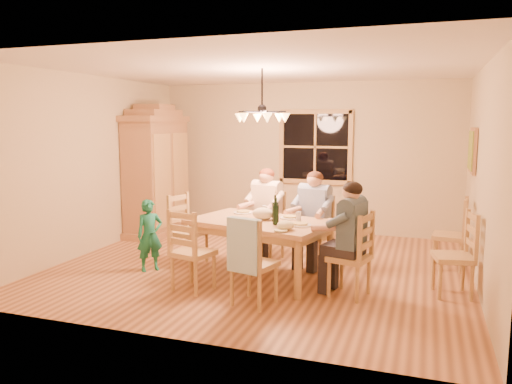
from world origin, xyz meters
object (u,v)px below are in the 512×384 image
at_px(chair_near_right, 254,277).
at_px(adult_woman, 266,202).
at_px(chair_spare_back, 449,247).
at_px(chair_end_right, 349,270).
at_px(chair_far_right, 314,245).
at_px(wine_bottle_b, 276,211).
at_px(wine_bottle_a, 275,208).
at_px(armoire, 157,175).
at_px(chair_end_left, 189,243).
at_px(child, 150,235).
at_px(dining_table, 261,228).
at_px(chair_near_left, 193,265).
at_px(chair_spare_front, 452,270).
at_px(chandelier, 262,116).
at_px(chair_far_left, 266,238).
at_px(adult_plaid_man, 314,207).
at_px(adult_slate_man, 350,224).

xyz_separation_m(chair_near_right, adult_woman, (-0.44, 1.81, 0.54)).
height_order(chair_near_right, chair_spare_back, same).
bearing_deg(chair_spare_back, chair_end_right, 150.17).
bearing_deg(chair_far_right, wine_bottle_b, 87.38).
bearing_deg(wine_bottle_a, armoire, 146.00).
relative_size(chair_far_right, chair_end_right, 1.00).
xyz_separation_m(chair_end_left, chair_end_right, (2.34, -0.59, 0.00)).
xyz_separation_m(adult_woman, child, (-1.30, -1.07, -0.36)).
relative_size(dining_table, adult_woman, 2.23).
bearing_deg(chair_end_right, chair_spare_back, -22.00).
bearing_deg(armoire, chair_near_left, -52.57).
height_order(chair_near_right, chair_end_right, same).
bearing_deg(chair_near_left, chair_end_right, 26.57).
bearing_deg(child, chair_spare_front, -42.66).
bearing_deg(armoire, chandelier, -29.35).
height_order(chair_near_left, wine_bottle_b, wine_bottle_b).
bearing_deg(child, armoire, 70.72).
relative_size(chair_end_left, chair_spare_back, 1.00).
relative_size(chandelier, adult_woman, 0.88).
bearing_deg(chandelier, adult_woman, 99.31).
bearing_deg(adult_woman, chair_end_left, 46.74).
relative_size(dining_table, chair_far_left, 1.97).
distance_m(chair_near_right, wine_bottle_a, 1.09).
height_order(chair_far_right, chair_end_right, same).
relative_size(chandelier, dining_table, 0.40).
bearing_deg(adult_plaid_man, armoire, -6.05).
bearing_deg(chair_end_left, dining_table, 90.00).
bearing_deg(chair_far_right, chandelier, 31.69).
height_order(chair_far_left, chair_end_right, same).
height_order(dining_table, chair_end_left, chair_end_left).
bearing_deg(chair_far_right, chair_end_right, 136.64).
bearing_deg(chair_far_right, chair_spare_front, 175.20).
distance_m(adult_plaid_man, child, 2.26).
bearing_deg(chair_end_left, wine_bottle_a, 91.76).
height_order(chair_far_left, wine_bottle_a, wine_bottle_a).
distance_m(chair_near_left, child, 1.06).
distance_m(chandelier, chair_end_left, 2.06).
height_order(chair_end_left, adult_plaid_man, adult_plaid_man).
height_order(dining_table, chair_end_right, chair_end_right).
height_order(dining_table, wine_bottle_a, wine_bottle_a).
height_order(chair_far_right, wine_bottle_b, wine_bottle_b).
height_order(chandelier, armoire, chandelier).
distance_m(chandelier, chair_near_right, 2.29).
height_order(chandelier, adult_slate_man, chandelier).
xyz_separation_m(wine_bottle_a, chair_spare_back, (2.11, 1.24, -0.62)).
bearing_deg(chair_far_left, armoire, -7.89).
distance_m(chandelier, child, 2.20).
bearing_deg(dining_table, chandelier, 107.11).
distance_m(chandelier, adult_plaid_man, 1.43).
height_order(chair_end_right, child, chair_end_right).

